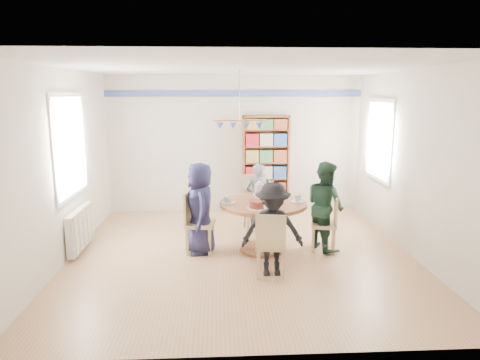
{
  "coord_description": "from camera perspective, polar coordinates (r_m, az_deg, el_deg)",
  "views": [
    {
      "loc": [
        -0.34,
        -5.99,
        2.34
      ],
      "look_at": [
        0.0,
        0.4,
        1.05
      ],
      "focal_mm": 32.0,
      "sensor_mm": 36.0,
      "label": 1
    }
  ],
  "objects": [
    {
      "name": "radiator",
      "position": [
        6.92,
        -20.5,
        -6.07
      ],
      "size": [
        0.12,
        1.0,
        0.6
      ],
      "color": "silver",
      "rests_on": "ground"
    },
    {
      "name": "tableware",
      "position": [
        6.41,
        2.85,
        -2.32
      ],
      "size": [
        1.26,
        1.26,
        0.33
      ],
      "color": "white",
      "rests_on": "dining_table"
    },
    {
      "name": "chair_right",
      "position": [
        6.6,
        11.75,
        -5.33
      ],
      "size": [
        0.45,
        0.45,
        0.85
      ],
      "color": "#D4B482",
      "rests_on": "ground"
    },
    {
      "name": "dining_table",
      "position": [
        6.45,
        3.1,
        -4.66
      ],
      "size": [
        1.3,
        1.3,
        0.75
      ],
      "color": "#9A5732",
      "rests_on": "ground"
    },
    {
      "name": "person_right",
      "position": [
        6.62,
        11.28,
        -3.35
      ],
      "size": [
        0.72,
        0.8,
        1.36
      ],
      "primitive_type": "imported",
      "rotation": [
        0.0,
        0.0,
        1.94
      ],
      "color": "#1C3828",
      "rests_on": "ground"
    },
    {
      "name": "chair_far",
      "position": [
        7.49,
        2.06,
        -2.63
      ],
      "size": [
        0.47,
        0.47,
        0.96
      ],
      "color": "#D4B482",
      "rests_on": "ground"
    },
    {
      "name": "person_near",
      "position": [
        5.59,
        4.36,
        -6.58
      ],
      "size": [
        0.81,
        0.48,
        1.24
      ],
      "primitive_type": "imported",
      "rotation": [
        0.0,
        0.0,
        -0.02
      ],
      "color": "black",
      "rests_on": "ground"
    },
    {
      "name": "chair_left",
      "position": [
        6.42,
        -6.05,
        -5.21
      ],
      "size": [
        0.46,
        0.46,
        0.93
      ],
      "color": "#D4B482",
      "rests_on": "ground"
    },
    {
      "name": "ground",
      "position": [
        6.44,
        0.19,
        -9.91
      ],
      "size": [
        5.0,
        5.0,
        0.0
      ],
      "primitive_type": "plane",
      "color": "tan"
    },
    {
      "name": "person_left",
      "position": [
        6.35,
        -5.32,
        -3.76
      ],
      "size": [
        0.55,
        0.74,
        1.37
      ],
      "primitive_type": "imported",
      "rotation": [
        0.0,
        0.0,
        -1.38
      ],
      "color": "#1A1A39",
      "rests_on": "ground"
    },
    {
      "name": "chair_near",
      "position": [
        5.55,
        4.11,
        -8.25
      ],
      "size": [
        0.43,
        0.43,
        0.87
      ],
      "color": "#D4B482",
      "rests_on": "ground"
    },
    {
      "name": "bookshelf",
      "position": [
        8.5,
        3.42,
        1.97
      ],
      "size": [
        0.92,
        0.28,
        1.93
      ],
      "color": "brown",
      "rests_on": "ground"
    },
    {
      "name": "person_far",
      "position": [
        7.34,
        2.3,
        -2.37
      ],
      "size": [
        0.49,
        0.39,
        1.19
      ],
      "primitive_type": "imported",
      "rotation": [
        0.0,
        0.0,
        3.42
      ],
      "color": "gray",
      "rests_on": "ground"
    },
    {
      "name": "room_shell",
      "position": [
        6.89,
        -2.38,
        5.63
      ],
      "size": [
        5.0,
        5.0,
        5.0
      ],
      "color": "white",
      "rests_on": "ground"
    }
  ]
}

